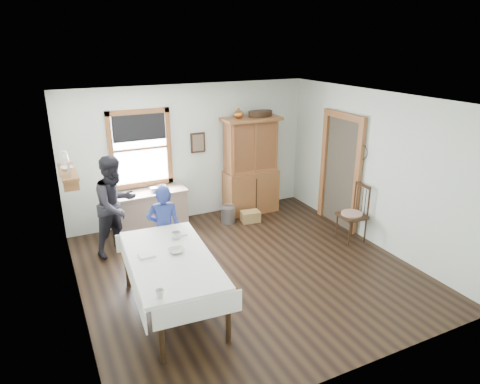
# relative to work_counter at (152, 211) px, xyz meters

# --- Properties ---
(room) EXTENTS (5.01, 5.01, 2.70)m
(room) POSITION_rel_work_counter_xyz_m (0.95, -2.18, 0.96)
(room) COLOR black
(room) RESTS_ON ground
(window) EXTENTS (1.18, 0.07, 1.48)m
(window) POSITION_rel_work_counter_xyz_m (-0.05, 0.29, 1.24)
(window) COLOR white
(window) RESTS_ON room
(doorway) EXTENTS (0.09, 1.14, 2.22)m
(doorway) POSITION_rel_work_counter_xyz_m (3.40, -1.33, 0.77)
(doorway) COLOR #423A2F
(doorway) RESTS_ON room
(wall_shelf) EXTENTS (0.24, 1.00, 0.44)m
(wall_shelf) POSITION_rel_work_counter_xyz_m (-1.42, -0.64, 1.18)
(wall_shelf) COLOR #96552E
(wall_shelf) RESTS_ON room
(framed_picture) EXTENTS (0.30, 0.04, 0.40)m
(framed_picture) POSITION_rel_work_counter_xyz_m (1.10, 0.28, 1.16)
(framed_picture) COLOR #362113
(framed_picture) RESTS_ON room
(rug_beater) EXTENTS (0.01, 0.27, 0.27)m
(rug_beater) POSITION_rel_work_counter_xyz_m (3.40, -1.88, 1.33)
(rug_beater) COLOR black
(rug_beater) RESTS_ON room
(work_counter) EXTENTS (1.38, 0.57, 0.78)m
(work_counter) POSITION_rel_work_counter_xyz_m (0.00, 0.00, 0.00)
(work_counter) COLOR tan
(work_counter) RESTS_ON room
(china_hutch) EXTENTS (1.20, 0.59, 2.02)m
(china_hutch) POSITION_rel_work_counter_xyz_m (2.14, -0.01, 0.62)
(china_hutch) COLOR #96552E
(china_hutch) RESTS_ON room
(dining_table) EXTENTS (1.23, 2.13, 0.82)m
(dining_table) POSITION_rel_work_counter_xyz_m (-0.45, -2.73, 0.02)
(dining_table) COLOR white
(dining_table) RESTS_ON room
(spindle_chair) EXTENTS (0.52, 0.52, 1.06)m
(spindle_chair) POSITION_rel_work_counter_xyz_m (3.16, -2.04, 0.14)
(spindle_chair) COLOR #362113
(spindle_chair) RESTS_ON room
(pail) EXTENTS (0.35, 0.35, 0.31)m
(pail) POSITION_rel_work_counter_xyz_m (1.47, -0.32, -0.23)
(pail) COLOR gray
(pail) RESTS_ON room
(wicker_basket) EXTENTS (0.40, 0.31, 0.22)m
(wicker_basket) POSITION_rel_work_counter_xyz_m (1.88, -0.49, -0.28)
(wicker_basket) COLOR #A6814B
(wicker_basket) RESTS_ON room
(woman_blue) EXTENTS (0.55, 0.42, 1.33)m
(woman_blue) POSITION_rel_work_counter_xyz_m (-0.21, -1.62, 0.27)
(woman_blue) COLOR navy
(woman_blue) RESTS_ON room
(figure_dark) EXTENTS (0.97, 0.91, 1.59)m
(figure_dark) POSITION_rel_work_counter_xyz_m (-0.75, -0.64, 0.41)
(figure_dark) COLOR black
(figure_dark) RESTS_ON room
(table_cup_a) EXTENTS (0.15, 0.15, 0.11)m
(table_cup_a) POSITION_rel_work_counter_xyz_m (-0.21, -2.25, 0.49)
(table_cup_a) COLOR silver
(table_cup_a) RESTS_ON dining_table
(table_cup_b) EXTENTS (0.12, 0.12, 0.09)m
(table_cup_b) POSITION_rel_work_counter_xyz_m (-0.83, -3.56, 0.48)
(table_cup_b) COLOR silver
(table_cup_b) RESTS_ON dining_table
(table_bowl) EXTENTS (0.25, 0.25, 0.06)m
(table_bowl) POSITION_rel_work_counter_xyz_m (-0.34, -2.64, 0.46)
(table_bowl) COLOR silver
(table_bowl) RESTS_ON dining_table
(counter_book) EXTENTS (0.16, 0.21, 0.02)m
(counter_book) POSITION_rel_work_counter_xyz_m (0.09, 0.11, 0.40)
(counter_book) COLOR brown
(counter_book) RESTS_ON work_counter
(counter_bowl) EXTENTS (0.24, 0.24, 0.06)m
(counter_bowl) POSITION_rel_work_counter_xyz_m (0.25, 0.09, 0.42)
(counter_bowl) COLOR silver
(counter_bowl) RESTS_ON work_counter
(shelf_bowl) EXTENTS (0.22, 0.22, 0.05)m
(shelf_bowl) POSITION_rel_work_counter_xyz_m (-1.42, -0.63, 1.21)
(shelf_bowl) COLOR silver
(shelf_bowl) RESTS_ON wall_shelf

